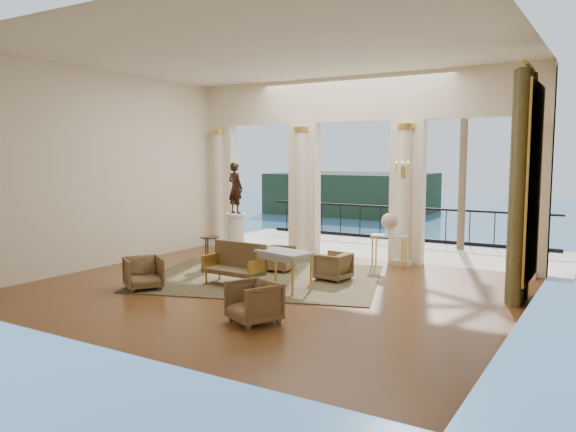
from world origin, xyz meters
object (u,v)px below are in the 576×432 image
Objects in this scene: game_table at (284,255)px; statue at (235,188)px; armchair_c at (333,265)px; pedestal at (236,235)px; armchair_d at (279,258)px; armchair_b at (254,300)px; settee at (236,264)px; console_table at (389,241)px; armchair_a at (143,272)px; side_table at (210,241)px.

game_table is 4.24m from statue.
game_table is at bearing -17.75° from armchair_c.
game_table is 4.10m from pedestal.
armchair_c is at bearing -107.36° from armchair_d.
settee is (-1.78, 1.97, 0.06)m from armchair_b.
settee reaches higher than game_table.
armchair_b is at bearing -162.98° from armchair_d.
console_table is at bearing -60.66° from armchair_d.
console_table is at bearing 168.03° from armchair_c.
armchair_b is 0.66× the size of pedestal.
game_table reaches higher than armchair_b.
armchair_a reaches higher than armchair_d.
game_table is (1.02, 0.16, 0.25)m from settee.
settee is 1.19× the size of pedestal.
console_table reaches higher than armchair_b.
statue reaches higher than game_table.
side_table is at bearing -81.37° from armchair_c.
statue reaches higher than settee.
armchair_b is at bearing 9.64° from armchair_c.
armchair_b is 2.66m from settee.
armchair_a is 1.11× the size of armchair_d.
armchair_a is at bearing -42.46° from armchair_c.
armchair_b is 1.10× the size of armchair_c.
armchair_c is 3.90m from pedestal.
side_table is (-1.57, 1.11, 0.20)m from settee.
armchair_c is 0.90× the size of side_table.
pedestal reaches higher than game_table.
game_table is 1.40× the size of console_table.
statue is (-2.09, 2.82, 1.33)m from settee.
pedestal reaches higher than console_table.
armchair_c is (-0.28, 3.29, -0.03)m from armchair_b.
side_table is at bearing 95.07° from armchair_d.
armchair_b is at bearing -69.93° from armchair_a.
settee reaches higher than armchair_d.
armchair_b is 0.84× the size of console_table.
game_table reaches higher than armchair_d.
armchair_d is 0.52× the size of game_table.
armchair_a is 3.80m from armchair_c.
console_table is at bearing 59.16° from settee.
pedestal is (-3.87, 4.79, 0.16)m from armchair_b.
console_table is (2.03, 3.10, 0.23)m from settee.
game_table is at bearing 152.90° from statue.
armchair_a is 5.49m from console_table.
game_table is (2.31, 1.42, 0.32)m from armchair_a.
armchair_d is (1.34, 2.79, -0.03)m from armchair_a.
pedestal is (-3.59, 1.50, 0.19)m from armchair_c.
console_table is (1.01, 2.95, -0.02)m from game_table.
armchair_a is 0.97× the size of side_table.
game_table is at bearing -117.51° from console_table.
side_table is (-3.60, -1.99, -0.03)m from console_table.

